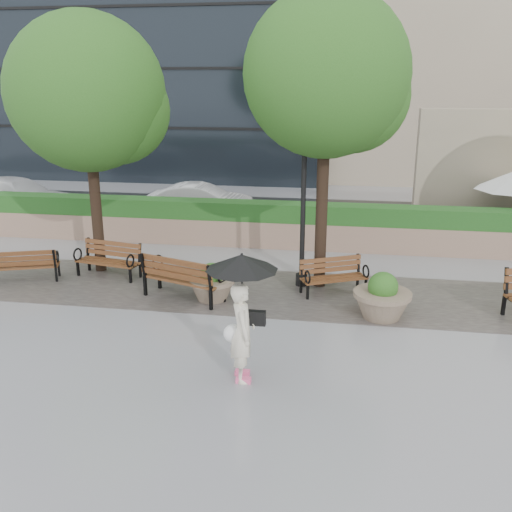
% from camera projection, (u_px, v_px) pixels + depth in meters
% --- Properties ---
extents(ground, '(100.00, 100.00, 0.00)m').
position_uv_depth(ground, '(218.00, 345.00, 10.94)').
color(ground, gray).
rests_on(ground, ground).
extents(cobble_strip, '(28.00, 3.20, 0.01)m').
position_uv_depth(cobble_strip, '(246.00, 291.00, 13.76)').
color(cobble_strip, '#383330').
rests_on(cobble_strip, ground).
extents(hedge_wall, '(24.00, 0.80, 1.35)m').
position_uv_depth(hedge_wall, '(270.00, 225.00, 17.34)').
color(hedge_wall, '#8E705C').
rests_on(hedge_wall, ground).
extents(asphalt_street, '(40.00, 7.00, 0.00)m').
position_uv_depth(asphalt_street, '(284.00, 216.00, 21.31)').
color(asphalt_street, black).
rests_on(asphalt_street, ground).
extents(bench_0, '(1.68, 1.11, 0.85)m').
position_uv_depth(bench_0, '(26.00, 271.00, 14.38)').
color(bench_0, brown).
rests_on(bench_0, ground).
extents(bench_1, '(1.76, 0.98, 0.89)m').
position_uv_depth(bench_1, '(109.00, 267.00, 14.68)').
color(bench_1, brown).
rests_on(bench_1, ground).
extents(bench_2, '(2.07, 1.37, 1.04)m').
position_uv_depth(bench_2, '(184.00, 286.00, 13.17)').
color(bench_2, brown).
rests_on(bench_2, ground).
extents(bench_3, '(1.66, 1.23, 0.84)m').
position_uv_depth(bench_3, '(333.00, 283.00, 13.54)').
color(bench_3, brown).
rests_on(bench_3, ground).
extents(planter_left, '(1.06, 1.06, 0.89)m').
position_uv_depth(planter_left, '(212.00, 285.00, 13.11)').
color(planter_left, '#7F6B56').
rests_on(planter_left, ground).
extents(planter_right, '(1.23, 1.23, 1.03)m').
position_uv_depth(planter_right, '(382.00, 300.00, 12.08)').
color(planter_right, '#7F6B56').
rests_on(planter_right, ground).
extents(lamppost, '(0.28, 0.28, 4.06)m').
position_uv_depth(lamppost, '(303.00, 215.00, 13.60)').
color(lamppost, black).
rests_on(lamppost, ground).
extents(tree_0, '(3.88, 3.86, 6.50)m').
position_uv_depth(tree_0, '(94.00, 98.00, 14.00)').
color(tree_0, black).
rests_on(tree_0, ground).
extents(tree_1, '(3.77, 3.73, 6.87)m').
position_uv_depth(tree_1, '(333.00, 80.00, 12.74)').
color(tree_1, black).
rests_on(tree_1, ground).
extents(car_left, '(4.87, 2.36, 1.37)m').
position_uv_depth(car_left, '(17.00, 197.00, 21.44)').
color(car_left, silver).
rests_on(car_left, ground).
extents(car_right, '(3.88, 1.48, 1.26)m').
position_uv_depth(car_right, '(201.00, 201.00, 20.86)').
color(car_right, silver).
rests_on(car_right, ground).
extents(pedestrian, '(1.19, 1.19, 2.19)m').
position_uv_depth(pedestrian, '(242.00, 305.00, 9.35)').
color(pedestrian, '#EFE4C9').
rests_on(pedestrian, ground).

